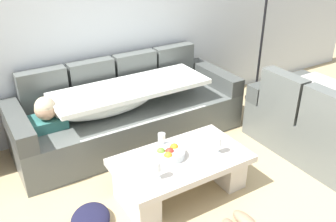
{
  "coord_description": "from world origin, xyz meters",
  "views": [
    {
      "loc": [
        -1.35,
        -1.73,
        2.23
      ],
      "look_at": [
        0.35,
        1.05,
        0.55
      ],
      "focal_mm": 38.98,
      "sensor_mm": 36.0,
      "label": 1
    }
  ],
  "objects_px": {
    "wine_glass_near_left": "(157,167)",
    "wine_glass_near_right": "(218,142)",
    "couch_along_wall": "(125,113)",
    "fruit_bowl": "(169,153)",
    "floor_lamp": "(264,22)",
    "crumpled_garment": "(91,219)",
    "wine_glass_far_back": "(162,139)",
    "coffee_table": "(181,171)"
  },
  "relations": [
    {
      "from": "coffee_table",
      "to": "wine_glass_near_right",
      "type": "distance_m",
      "value": 0.42
    },
    {
      "from": "crumpled_garment",
      "to": "wine_glass_near_right",
      "type": "bearing_deg",
      "value": -6.69
    },
    {
      "from": "fruit_bowl",
      "to": "floor_lamp",
      "type": "height_order",
      "value": "floor_lamp"
    },
    {
      "from": "wine_glass_near_left",
      "to": "wine_glass_far_back",
      "type": "bearing_deg",
      "value": 54.63
    },
    {
      "from": "wine_glass_near_right",
      "to": "floor_lamp",
      "type": "height_order",
      "value": "floor_lamp"
    },
    {
      "from": "coffee_table",
      "to": "wine_glass_near_right",
      "type": "relative_size",
      "value": 7.23
    },
    {
      "from": "wine_glass_near_left",
      "to": "crumpled_garment",
      "type": "distance_m",
      "value": 0.71
    },
    {
      "from": "coffee_table",
      "to": "crumpled_garment",
      "type": "relative_size",
      "value": 3.0
    },
    {
      "from": "couch_along_wall",
      "to": "floor_lamp",
      "type": "relative_size",
      "value": 1.3
    },
    {
      "from": "wine_glass_far_back",
      "to": "crumpled_garment",
      "type": "relative_size",
      "value": 0.42
    },
    {
      "from": "couch_along_wall",
      "to": "fruit_bowl",
      "type": "distance_m",
      "value": 1.07
    },
    {
      "from": "coffee_table",
      "to": "floor_lamp",
      "type": "relative_size",
      "value": 0.62
    },
    {
      "from": "wine_glass_near_right",
      "to": "wine_glass_far_back",
      "type": "xyz_separation_m",
      "value": [
        -0.4,
        0.31,
        0.0
      ]
    },
    {
      "from": "wine_glass_near_right",
      "to": "floor_lamp",
      "type": "relative_size",
      "value": 0.09
    },
    {
      "from": "couch_along_wall",
      "to": "wine_glass_near_right",
      "type": "xyz_separation_m",
      "value": [
        0.33,
        -1.24,
        0.17
      ]
    },
    {
      "from": "wine_glass_near_left",
      "to": "wine_glass_near_right",
      "type": "bearing_deg",
      "value": 3.52
    },
    {
      "from": "wine_glass_near_left",
      "to": "wine_glass_far_back",
      "type": "height_order",
      "value": "same"
    },
    {
      "from": "fruit_bowl",
      "to": "couch_along_wall",
      "type": "bearing_deg",
      "value": 86.05
    },
    {
      "from": "couch_along_wall",
      "to": "fruit_bowl",
      "type": "xyz_separation_m",
      "value": [
        -0.07,
        -1.06,
        0.09
      ]
    },
    {
      "from": "wine_glass_near_right",
      "to": "floor_lamp",
      "type": "bearing_deg",
      "value": 36.25
    },
    {
      "from": "wine_glass_far_back",
      "to": "couch_along_wall",
      "type": "bearing_deg",
      "value": 85.84
    },
    {
      "from": "coffee_table",
      "to": "wine_glass_far_back",
      "type": "bearing_deg",
      "value": 111.06
    },
    {
      "from": "floor_lamp",
      "to": "crumpled_garment",
      "type": "bearing_deg",
      "value": -159.3
    },
    {
      "from": "wine_glass_near_left",
      "to": "floor_lamp",
      "type": "xyz_separation_m",
      "value": [
        2.3,
        1.25,
        0.62
      ]
    },
    {
      "from": "crumpled_garment",
      "to": "fruit_bowl",
      "type": "bearing_deg",
      "value": 2.64
    },
    {
      "from": "wine_glass_near_left",
      "to": "couch_along_wall",
      "type": "bearing_deg",
      "value": 76.02
    },
    {
      "from": "coffee_table",
      "to": "couch_along_wall",
      "type": "bearing_deg",
      "value": 90.62
    },
    {
      "from": "fruit_bowl",
      "to": "coffee_table",
      "type": "bearing_deg",
      "value": -38.44
    },
    {
      "from": "fruit_bowl",
      "to": "wine_glass_near_left",
      "type": "xyz_separation_m",
      "value": [
        -0.24,
        -0.21,
        0.07
      ]
    },
    {
      "from": "wine_glass_near_left",
      "to": "floor_lamp",
      "type": "relative_size",
      "value": 0.09
    },
    {
      "from": "wine_glass_far_back",
      "to": "floor_lamp",
      "type": "bearing_deg",
      "value": 23.66
    },
    {
      "from": "couch_along_wall",
      "to": "wine_glass_near_right",
      "type": "height_order",
      "value": "couch_along_wall"
    },
    {
      "from": "fruit_bowl",
      "to": "wine_glass_far_back",
      "type": "xyz_separation_m",
      "value": [
        0.01,
        0.14,
        0.07
      ]
    },
    {
      "from": "floor_lamp",
      "to": "wine_glass_near_right",
      "type": "bearing_deg",
      "value": -143.75
    },
    {
      "from": "coffee_table",
      "to": "floor_lamp",
      "type": "distance_m",
      "value": 2.42
    },
    {
      "from": "couch_along_wall",
      "to": "coffee_table",
      "type": "distance_m",
      "value": 1.13
    },
    {
      "from": "wine_glass_near_right",
      "to": "couch_along_wall",
      "type": "bearing_deg",
      "value": 104.93
    },
    {
      "from": "crumpled_garment",
      "to": "floor_lamp",
      "type": "bearing_deg",
      "value": 20.7
    },
    {
      "from": "coffee_table",
      "to": "wine_glass_near_left",
      "type": "height_order",
      "value": "wine_glass_near_left"
    },
    {
      "from": "fruit_bowl",
      "to": "wine_glass_near_left",
      "type": "distance_m",
      "value": 0.33
    },
    {
      "from": "wine_glass_near_left",
      "to": "floor_lamp",
      "type": "distance_m",
      "value": 2.69
    },
    {
      "from": "wine_glass_far_back",
      "to": "floor_lamp",
      "type": "relative_size",
      "value": 0.09
    }
  ]
}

